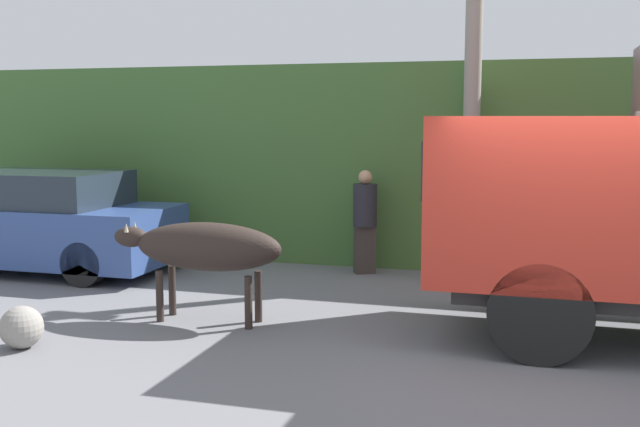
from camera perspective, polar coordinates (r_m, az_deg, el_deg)
The scene contains 8 objects.
ground_plane at distance 8.22m, azimuth 18.30°, elevation -10.26°, with size 60.00×60.00×0.00m, color slate.
hillside_embankment at distance 15.02m, azimuth 17.64°, elevation 3.98°, with size 32.00×6.52×3.30m.
building_backdrop at distance 13.80m, azimuth 1.65°, elevation 2.97°, with size 6.52×2.70×2.75m.
brown_cow at distance 8.99m, azimuth -8.78°, elevation -2.60°, with size 2.16×0.58×1.20m.
parked_suv at distance 12.72m, azimuth -20.73°, elevation -0.66°, with size 4.44×1.84×1.59m.
pedestrian_on_hill at distance 11.69m, azimuth 3.45°, elevation -0.32°, with size 0.50×0.50×1.63m.
utility_pole at distance 11.42m, azimuth 11.54°, elevation 9.49°, with size 0.90×0.25×5.58m.
roadside_rock at distance 8.60m, azimuth -21.79°, elevation -8.05°, with size 0.46×0.46×0.46m.
Camera 1 is at (-0.36, -7.85, 2.43)m, focal length 42.00 mm.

